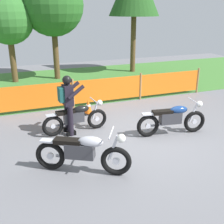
{
  "coord_description": "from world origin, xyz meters",
  "views": [
    {
      "loc": [
        -3.46,
        -6.3,
        3.38
      ],
      "look_at": [
        -1.08,
        -0.06,
        0.9
      ],
      "focal_mm": 44.84,
      "sensor_mm": 36.0,
      "label": 1
    }
  ],
  "objects_px": {
    "motorcycle_lead": "(76,118)",
    "rider_lead": "(68,102)",
    "motorcycle_trailing": "(172,119)",
    "motorcycle_third": "(83,152)",
    "traffic_cone": "(88,106)"
  },
  "relations": [
    {
      "from": "motorcycle_lead",
      "to": "rider_lead",
      "type": "xyz_separation_m",
      "value": [
        -0.21,
        -0.02,
        0.51
      ]
    },
    {
      "from": "motorcycle_lead",
      "to": "rider_lead",
      "type": "distance_m",
      "value": 0.55
    },
    {
      "from": "motorcycle_trailing",
      "to": "motorcycle_third",
      "type": "distance_m",
      "value": 3.05
    },
    {
      "from": "motorcycle_lead",
      "to": "traffic_cone",
      "type": "xyz_separation_m",
      "value": [
        0.75,
        1.32,
        -0.18
      ]
    },
    {
      "from": "rider_lead",
      "to": "traffic_cone",
      "type": "bearing_deg",
      "value": 50.57
    },
    {
      "from": "motorcycle_third",
      "to": "traffic_cone",
      "type": "bearing_deg",
      "value": 101.71
    },
    {
      "from": "traffic_cone",
      "to": "motorcycle_trailing",
      "type": "bearing_deg",
      "value": -54.28
    },
    {
      "from": "rider_lead",
      "to": "motorcycle_third",
      "type": "bearing_deg",
      "value": -98.0
    },
    {
      "from": "traffic_cone",
      "to": "rider_lead",
      "type": "bearing_deg",
      "value": -125.82
    },
    {
      "from": "motorcycle_trailing",
      "to": "rider_lead",
      "type": "relative_size",
      "value": 1.21
    },
    {
      "from": "rider_lead",
      "to": "traffic_cone",
      "type": "xyz_separation_m",
      "value": [
        0.96,
        1.33,
        -0.69
      ]
    },
    {
      "from": "motorcycle_trailing",
      "to": "rider_lead",
      "type": "distance_m",
      "value": 2.96
    },
    {
      "from": "motorcycle_trailing",
      "to": "motorcycle_third",
      "type": "xyz_separation_m",
      "value": [
        -2.87,
        -1.01,
        0.02
      ]
    },
    {
      "from": "rider_lead",
      "to": "traffic_cone",
      "type": "distance_m",
      "value": 1.78
    },
    {
      "from": "motorcycle_third",
      "to": "motorcycle_lead",
      "type": "bearing_deg",
      "value": 109.86
    }
  ]
}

